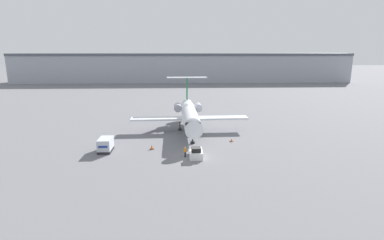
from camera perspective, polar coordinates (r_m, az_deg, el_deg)
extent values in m
plane|color=slate|center=(48.72, 0.63, -7.19)|extent=(600.00, 600.00, 0.00)
cube|color=#9EA3AD|center=(165.93, -1.69, 9.73)|extent=(180.00, 16.00, 14.16)
cube|color=#4C515B|center=(165.65, -1.71, 12.38)|extent=(180.00, 16.80, 1.20)
cylinder|color=silver|center=(62.82, -0.41, 0.80)|extent=(3.64, 18.36, 3.21)
cone|color=silver|center=(52.70, 0.28, -1.61)|extent=(3.27, 2.64, 3.21)
cube|color=black|center=(53.55, 0.21, -0.75)|extent=(2.74, 0.76, 0.44)
cone|color=silver|center=(73.50, -0.93, 2.61)|extent=(2.97, 3.60, 2.89)
cube|color=#19723F|center=(63.05, -0.41, -0.12)|extent=(3.28, 16.53, 0.20)
cube|color=silver|center=(64.66, 5.77, 0.44)|extent=(10.90, 3.07, 0.36)
cube|color=silver|center=(63.84, -6.77, 0.25)|extent=(10.90, 3.07, 0.36)
cylinder|color=#ADADB7|center=(70.42, 1.15, 2.48)|extent=(1.82, 3.36, 1.74)
cylinder|color=#ADADB7|center=(70.17, -2.75, 2.43)|extent=(1.82, 3.36, 1.74)
cube|color=#19723F|center=(73.54, -0.97, 6.01)|extent=(0.29, 2.21, 5.39)
cube|color=silver|center=(73.25, -0.98, 8.10)|extent=(9.75, 2.03, 0.20)
cylinder|color=black|center=(55.58, 0.11, -3.56)|extent=(0.24, 0.24, 1.90)
cylinder|color=black|center=(55.80, 0.11, -4.30)|extent=(0.80, 0.80, 0.40)
cylinder|color=black|center=(64.79, -2.33, -1.15)|extent=(0.24, 0.24, 1.90)
cylinder|color=black|center=(64.98, -2.33, -1.79)|extent=(0.80, 0.80, 0.40)
cylinder|color=black|center=(65.03, 1.35, -1.09)|extent=(0.24, 0.24, 1.90)
cylinder|color=black|center=(65.22, 1.34, -1.73)|extent=(0.80, 0.80, 0.40)
cube|color=silver|center=(48.89, 0.73, -6.39)|extent=(2.12, 3.81, 1.16)
cube|color=black|center=(47.79, 0.79, -5.68)|extent=(1.49, 1.37, 0.70)
cube|color=black|center=(50.67, 0.61, -5.89)|extent=(1.91, 0.30, 0.70)
cube|color=#232326|center=(53.70, -16.09, -5.51)|extent=(2.13, 3.60, 0.45)
cube|color=#B7BCC6|center=(53.35, -16.17, -4.33)|extent=(2.13, 3.60, 1.87)
cube|color=navy|center=(51.67, -16.63, -4.93)|extent=(1.49, 0.04, 0.36)
cube|color=#232838|center=(48.98, -1.29, -6.57)|extent=(0.32, 0.20, 0.81)
cube|color=orange|center=(48.74, -1.29, -5.77)|extent=(0.40, 0.24, 0.64)
sphere|color=tan|center=(48.60, -1.29, -5.28)|extent=(0.24, 0.24, 0.24)
cube|color=black|center=(53.20, -7.66, -5.51)|extent=(0.70, 0.70, 0.04)
cone|color=orange|center=(53.07, -7.67, -5.09)|extent=(0.50, 0.50, 0.79)
cube|color=black|center=(57.56, 7.54, -4.06)|extent=(0.62, 0.62, 0.04)
cone|color=orange|center=(57.47, 7.54, -3.77)|extent=(0.45, 0.45, 0.57)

